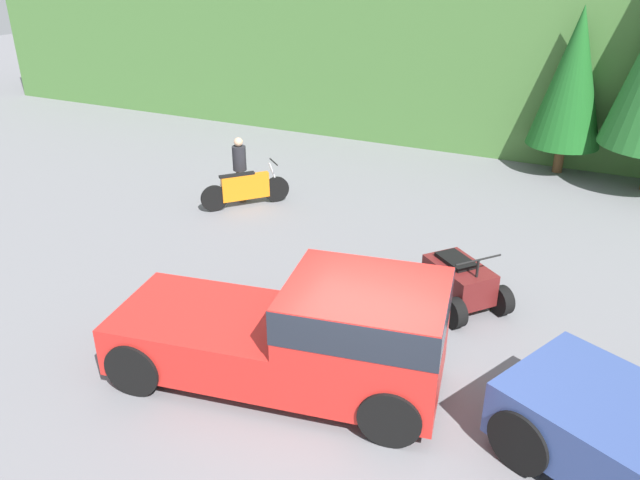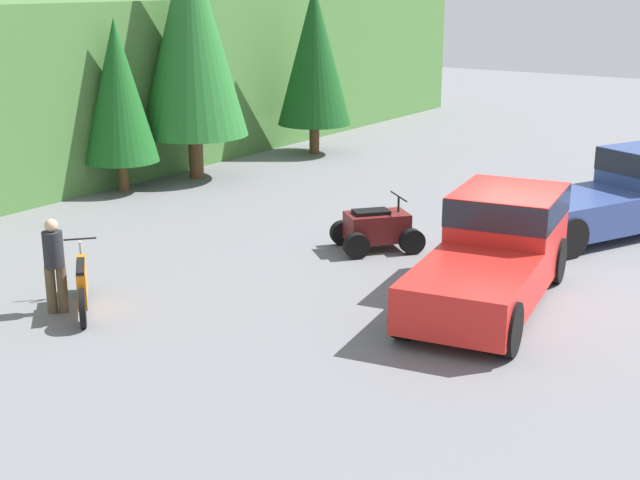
% 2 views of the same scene
% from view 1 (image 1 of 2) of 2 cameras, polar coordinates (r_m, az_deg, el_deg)
% --- Properties ---
extents(ground_plane, '(80.00, 80.00, 0.00)m').
position_cam_1_polar(ground_plane, '(9.78, 4.24, -15.22)').
color(ground_plane, slate).
extents(hillside_backdrop, '(44.00, 6.00, 5.23)m').
position_cam_1_polar(hillside_backdrop, '(23.40, 19.66, 14.97)').
color(hillside_backdrop, '#477538').
rests_on(hillside_backdrop, ground_plane).
extents(tree_left, '(2.13, 2.13, 4.84)m').
position_cam_1_polar(tree_left, '(19.85, 22.13, 13.58)').
color(tree_left, brown).
rests_on(tree_left, ground_plane).
extents(pickup_truck_red, '(5.43, 2.84, 1.92)m').
position_cam_1_polar(pickup_truck_red, '(9.61, -0.85, -8.40)').
color(pickup_truck_red, red).
rests_on(pickup_truck_red, ground_plane).
extents(dirt_bike, '(1.67, 1.87, 1.15)m').
position_cam_1_polar(dirt_bike, '(16.61, -6.81, 4.64)').
color(dirt_bike, black).
rests_on(dirt_bike, ground_plane).
extents(quad_atv, '(2.23, 2.16, 1.20)m').
position_cam_1_polar(quad_atv, '(12.31, 12.53, -3.78)').
color(quad_atv, black).
rests_on(quad_atv, ground_plane).
extents(rider_person, '(0.51, 0.51, 1.76)m').
position_cam_1_polar(rider_person, '(16.85, -7.35, 6.64)').
color(rider_person, brown).
rests_on(rider_person, ground_plane).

